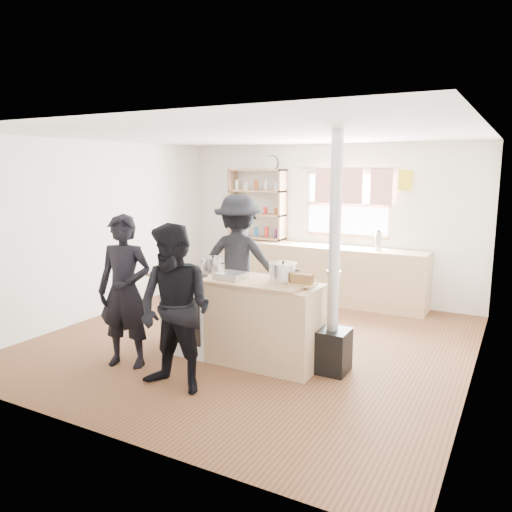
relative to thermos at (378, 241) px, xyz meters
name	(u,v)px	position (x,y,z in m)	size (l,w,h in m)	color
ground	(253,342)	(-0.94, -2.22, -1.05)	(5.00, 5.00, 0.01)	brown
back_counter	(319,273)	(-0.94, 0.00, -0.59)	(3.40, 0.55, 0.90)	tan
shelving_unit	(257,204)	(-2.14, 0.12, 0.47)	(1.00, 0.28, 1.20)	tan
thermos	(378,241)	(0.00, 0.00, 0.00)	(0.10, 0.10, 0.29)	silver
cooking_island	(240,318)	(-0.79, -2.77, -0.58)	(1.97, 0.64, 0.93)	white
skillet_greens	(180,271)	(-1.51, -2.91, -0.09)	(0.44, 0.44, 0.05)	black
roast_tray	(231,275)	(-0.87, -2.85, -0.08)	(0.31, 0.29, 0.07)	silver
stockpot_stove	(213,265)	(-1.23, -2.65, -0.03)	(0.24, 0.24, 0.20)	#B1B1B3
stockpot_counter	(283,272)	(-0.30, -2.72, -0.01)	(0.31, 0.31, 0.23)	silver
bread_board	(302,280)	(-0.05, -2.77, -0.06)	(0.30, 0.22, 0.12)	tan
flue_heater	(333,311)	(0.24, -2.64, -0.39)	(0.35, 0.35, 2.50)	black
person_near_left	(125,291)	(-1.78, -3.52, -0.22)	(0.60, 0.39, 1.65)	black
person_near_right	(175,309)	(-0.93, -3.76, -0.23)	(0.79, 0.61, 1.62)	black
person_far	(238,261)	(-1.42, -1.73, -0.15)	(1.15, 0.66, 1.78)	black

